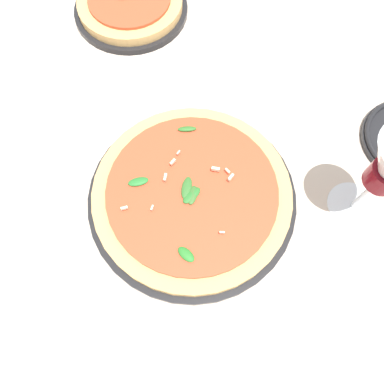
# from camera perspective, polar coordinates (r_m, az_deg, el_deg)

# --- Properties ---
(ground_plane) EXTENTS (6.00, 6.00, 0.00)m
(ground_plane) POSITION_cam_1_polar(r_m,az_deg,el_deg) (0.59, 1.63, -1.57)
(ground_plane) COLOR beige
(pizza_arugula_main) EXTENTS (0.32, 0.32, 0.05)m
(pizza_arugula_main) POSITION_cam_1_polar(r_m,az_deg,el_deg) (0.58, -0.01, -0.50)
(pizza_arugula_main) COLOR black
(pizza_arugula_main) RESTS_ON ground_plane
(pizza_personal_side) EXTENTS (0.22, 0.22, 0.05)m
(pizza_personal_side) POSITION_cam_1_polar(r_m,az_deg,el_deg) (0.83, -9.35, 26.27)
(pizza_personal_side) COLOR black
(pizza_personal_side) RESTS_ON ground_plane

